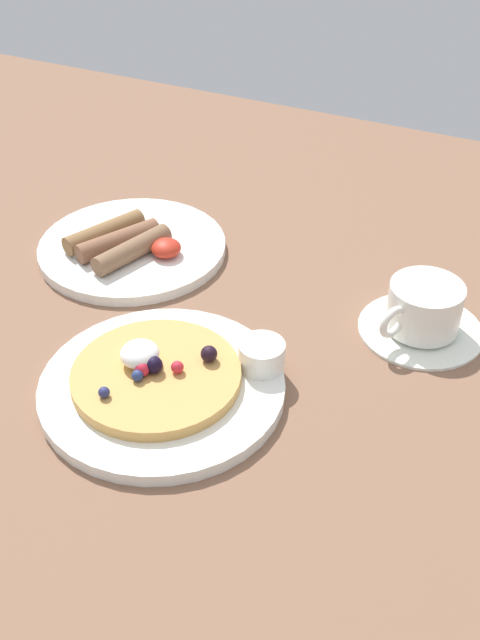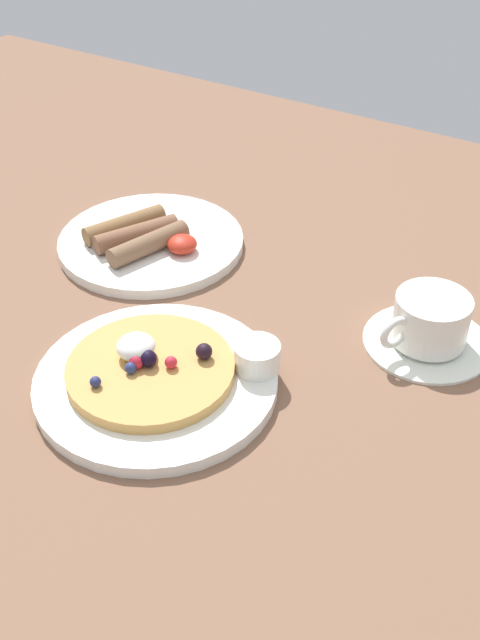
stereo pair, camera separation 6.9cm
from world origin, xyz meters
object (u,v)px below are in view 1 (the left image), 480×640
at_px(pancake_plate, 162,387).
at_px(coffee_saucer, 421,328).
at_px(breakfast_plate, 132,248).
at_px(syrup_ramekin, 262,355).
at_px(coffee_cup, 424,306).

xyz_separation_m(pancake_plate, coffee_saucer, (0.20, 0.21, -0.00)).
distance_m(breakfast_plate, coffee_saucer, 0.37).
bearing_deg(pancake_plate, coffee_saucer, 45.56).
bearing_deg(coffee_saucer, syrup_ramekin, -131.25).
xyz_separation_m(syrup_ramekin, coffee_cup, (0.12, 0.14, 0.01)).
bearing_deg(syrup_ramekin, pancake_plate, -140.45).
height_order(breakfast_plate, coffee_saucer, breakfast_plate).
distance_m(pancake_plate, coffee_saucer, 0.29).
relative_size(pancake_plate, breakfast_plate, 1.04).
height_order(syrup_ramekin, coffee_cup, coffee_cup).
bearing_deg(coffee_cup, breakfast_plate, 179.82).
bearing_deg(coffee_saucer, pancake_plate, -134.44).
bearing_deg(coffee_saucer, breakfast_plate, -179.96).
xyz_separation_m(pancake_plate, syrup_ramekin, (0.08, 0.06, 0.02)).
xyz_separation_m(breakfast_plate, coffee_saucer, (0.37, 0.00, -0.00)).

